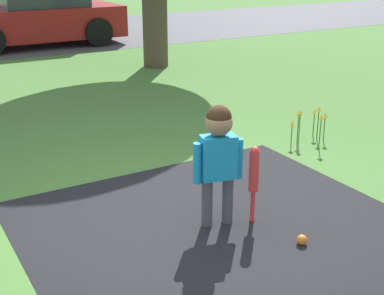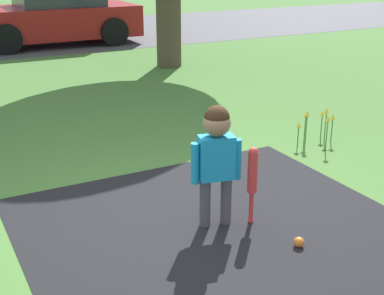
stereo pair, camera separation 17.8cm
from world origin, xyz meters
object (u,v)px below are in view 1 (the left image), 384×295
parked_car (36,16)px  baseball_bat (254,174)px  child (218,149)px  sports_ball (302,240)px

parked_car → baseball_bat: bearing=85.1°
baseball_bat → parked_car: (0.90, 9.56, 0.23)m
child → parked_car: (1.16, 9.45, 0.01)m
child → baseball_bat: 0.37m
child → baseball_bat: (0.27, -0.11, -0.22)m
child → sports_ball: child is taller
sports_ball → parked_car: size_ratio=0.02×
child → sports_ball: (0.37, -0.60, -0.61)m
sports_ball → parked_car: (0.79, 10.05, 0.62)m
baseball_bat → child: bearing=157.2°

